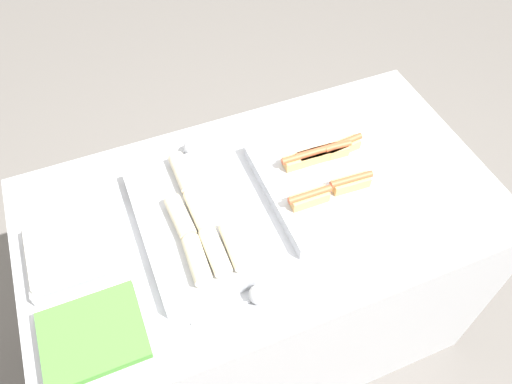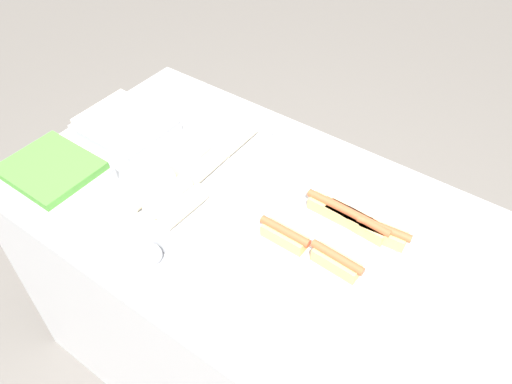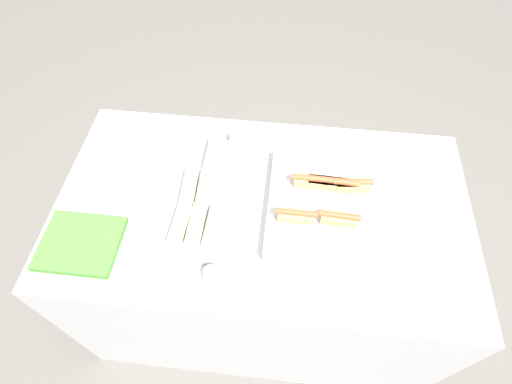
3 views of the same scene
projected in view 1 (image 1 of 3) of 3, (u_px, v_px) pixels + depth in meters
name	position (u px, v px, depth m)	size (l,w,h in m)	color
ground_plane	(261.00, 322.00, 2.33)	(12.00, 12.00, 0.00)	slate
counter	(262.00, 274.00, 1.97)	(1.55, 0.86, 0.91)	#B7BABF
tray_hotdogs	(319.00, 180.00, 1.63)	(0.37, 0.46, 0.10)	#B7BABF
tray_wraps	(201.00, 222.00, 1.53)	(0.36, 0.53, 0.10)	#B7BABF
tray_side_front	(95.00, 339.00, 1.30)	(0.28, 0.24, 0.07)	#B7BABF
tray_side_back	(76.00, 250.00, 1.46)	(0.28, 0.24, 0.07)	#B7BABF
serving_spoon_near	(256.00, 296.00, 1.38)	(0.23, 0.06, 0.06)	#B2B5BA
serving_spoon_far	(189.00, 150.00, 1.73)	(0.22, 0.06, 0.06)	#B2B5BA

